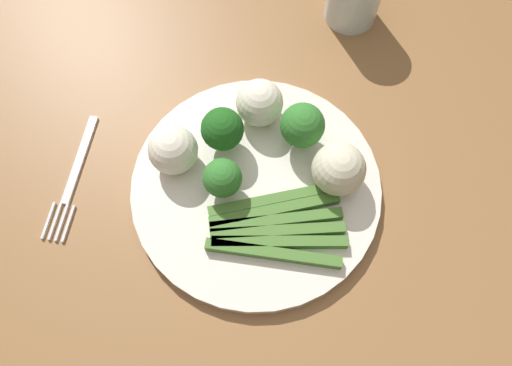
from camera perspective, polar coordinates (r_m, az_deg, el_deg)
name	(u,v)px	position (r m, az deg, el deg)	size (l,w,h in m)	color
ground_plane	(262,298)	(1.32, 0.67, -12.89)	(6.00, 6.00, 0.02)	tan
dining_table	(267,210)	(0.70, 1.24, -3.09)	(1.23, 0.99, 0.73)	olive
plate	(256,187)	(0.59, 0.00, -0.48)	(0.29, 0.29, 0.01)	silver
asparagus_bundle	(275,226)	(0.56, 2.12, -4.94)	(0.16, 0.10, 0.01)	#47752D
broccoli_front	(222,130)	(0.58, -3.83, 6.06)	(0.05, 0.05, 0.06)	#4C7F2B
broccoli_left	(222,178)	(0.56, -3.83, 0.53)	(0.04, 0.04, 0.05)	#609E3D
broccoli_near_center	(302,126)	(0.58, 5.27, 6.47)	(0.05, 0.05, 0.06)	#609E3D
cauliflower_edge	(173,150)	(0.58, -9.38, 3.71)	(0.06, 0.06, 0.06)	white
cauliflower_near_fork	(256,103)	(0.60, 0.00, 9.04)	(0.06, 0.06, 0.06)	white
cauliflower_back_right	(339,169)	(0.57, 9.35, 1.56)	(0.06, 0.06, 0.06)	beige
fork	(74,178)	(0.64, -19.97, 0.55)	(0.07, 0.16, 0.00)	silver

